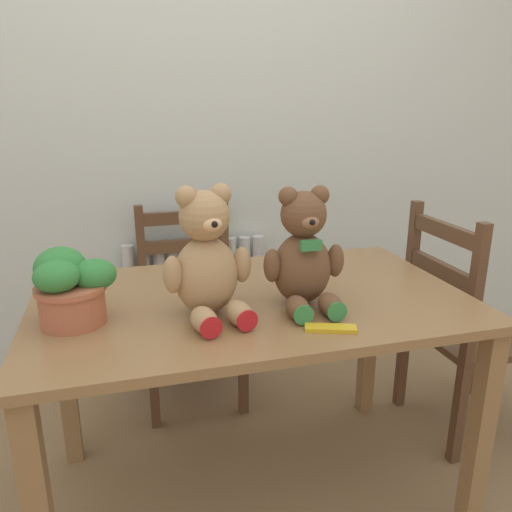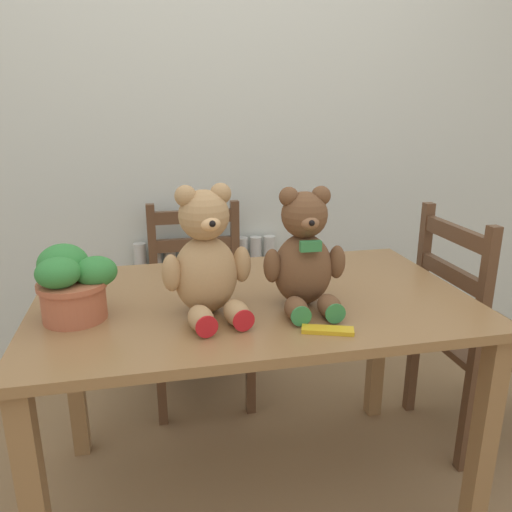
% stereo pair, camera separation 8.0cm
% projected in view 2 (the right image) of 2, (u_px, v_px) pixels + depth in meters
% --- Properties ---
extents(wall_back, '(8.00, 0.04, 2.60)m').
position_uv_depth(wall_back, '(210.00, 119.00, 2.38)').
color(wall_back, silver).
rests_on(wall_back, ground_plane).
extents(radiator, '(0.72, 0.10, 0.72)m').
position_uv_depth(radiator, '(208.00, 313.00, 2.59)').
color(radiator, beige).
rests_on(radiator, ground_plane).
extents(dining_table, '(1.38, 0.83, 0.77)m').
position_uv_depth(dining_table, '(253.00, 326.00, 1.65)').
color(dining_table, olive).
rests_on(dining_table, ground_plane).
extents(wooden_chair_behind, '(0.44, 0.41, 0.92)m').
position_uv_depth(wooden_chair_behind, '(199.00, 303.00, 2.36)').
color(wooden_chair_behind, brown).
rests_on(wooden_chair_behind, ground_plane).
extents(wooden_chair_side, '(0.43, 0.45, 0.98)m').
position_uv_depth(wooden_chair_side, '(475.00, 333.00, 2.04)').
color(wooden_chair_side, brown).
rests_on(wooden_chair_side, ground_plane).
extents(teddy_bear_left, '(0.27, 0.29, 0.38)m').
position_uv_depth(teddy_bear_left, '(207.00, 260.00, 1.44)').
color(teddy_bear_left, tan).
rests_on(teddy_bear_left, dining_table).
extents(teddy_bear_right, '(0.26, 0.25, 0.37)m').
position_uv_depth(teddy_bear_right, '(304.00, 256.00, 1.50)').
color(teddy_bear_right, brown).
rests_on(teddy_bear_right, dining_table).
extents(potted_plant, '(0.23, 0.21, 0.21)m').
position_uv_depth(potted_plant, '(72.00, 282.00, 1.43)').
color(potted_plant, '#B25B3D').
rests_on(potted_plant, dining_table).
extents(chocolate_bar, '(0.15, 0.09, 0.01)m').
position_uv_depth(chocolate_bar, '(328.00, 330.00, 1.36)').
color(chocolate_bar, gold).
rests_on(chocolate_bar, dining_table).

